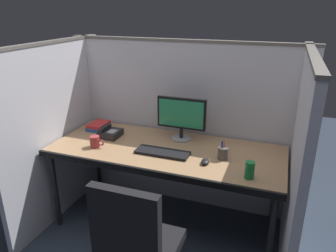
{
  "coord_description": "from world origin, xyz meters",
  "views": [
    {
      "loc": [
        0.84,
        -1.96,
        1.85
      ],
      "look_at": [
        0.0,
        0.35,
        0.92
      ],
      "focal_mm": 34.42,
      "sensor_mm": 36.0,
      "label": 1
    }
  ],
  "objects_px": {
    "desk": "(165,155)",
    "computer_mouse": "(205,161)",
    "monitor_center": "(181,116)",
    "desk_phone": "(110,133)",
    "soda_can": "(250,170)",
    "coffee_mug": "(95,142)",
    "pen_cup": "(223,153)",
    "keyboard_main": "(162,152)",
    "book_stack": "(98,126)"
  },
  "relations": [
    {
      "from": "desk_phone",
      "to": "computer_mouse",
      "type": "bearing_deg",
      "value": -13.42
    },
    {
      "from": "desk",
      "to": "monitor_center",
      "type": "bearing_deg",
      "value": 76.94
    },
    {
      "from": "soda_can",
      "to": "keyboard_main",
      "type": "bearing_deg",
      "value": 167.41
    },
    {
      "from": "desk_phone",
      "to": "book_stack",
      "type": "bearing_deg",
      "value": 146.34
    },
    {
      "from": "coffee_mug",
      "to": "pen_cup",
      "type": "xyz_separation_m",
      "value": [
        1.04,
        0.14,
        0.0
      ]
    },
    {
      "from": "monitor_center",
      "to": "desk_phone",
      "type": "distance_m",
      "value": 0.66
    },
    {
      "from": "desk",
      "to": "keyboard_main",
      "type": "height_order",
      "value": "keyboard_main"
    },
    {
      "from": "soda_can",
      "to": "pen_cup",
      "type": "bearing_deg",
      "value": 135.0
    },
    {
      "from": "book_stack",
      "to": "coffee_mug",
      "type": "bearing_deg",
      "value": -61.99
    },
    {
      "from": "computer_mouse",
      "to": "pen_cup",
      "type": "bearing_deg",
      "value": 48.6
    },
    {
      "from": "desk",
      "to": "monitor_center",
      "type": "height_order",
      "value": "monitor_center"
    },
    {
      "from": "desk_phone",
      "to": "pen_cup",
      "type": "bearing_deg",
      "value": -5.65
    },
    {
      "from": "soda_can",
      "to": "monitor_center",
      "type": "bearing_deg",
      "value": 142.79
    },
    {
      "from": "desk",
      "to": "book_stack",
      "type": "xyz_separation_m",
      "value": [
        -0.76,
        0.21,
        0.08
      ]
    },
    {
      "from": "computer_mouse",
      "to": "desk_phone",
      "type": "height_order",
      "value": "desk_phone"
    },
    {
      "from": "computer_mouse",
      "to": "soda_can",
      "type": "bearing_deg",
      "value": -17.79
    },
    {
      "from": "desk",
      "to": "computer_mouse",
      "type": "height_order",
      "value": "computer_mouse"
    },
    {
      "from": "desk",
      "to": "pen_cup",
      "type": "height_order",
      "value": "pen_cup"
    },
    {
      "from": "soda_can",
      "to": "book_stack",
      "type": "bearing_deg",
      "value": 162.51
    },
    {
      "from": "keyboard_main",
      "to": "computer_mouse",
      "type": "relative_size",
      "value": 4.48
    },
    {
      "from": "desk",
      "to": "soda_can",
      "type": "distance_m",
      "value": 0.75
    },
    {
      "from": "monitor_center",
      "to": "keyboard_main",
      "type": "height_order",
      "value": "monitor_center"
    },
    {
      "from": "pen_cup",
      "to": "keyboard_main",
      "type": "bearing_deg",
      "value": -171.28
    },
    {
      "from": "keyboard_main",
      "to": "desk_phone",
      "type": "xyz_separation_m",
      "value": [
        -0.57,
        0.17,
        0.02
      ]
    },
    {
      "from": "desk_phone",
      "to": "coffee_mug",
      "type": "height_order",
      "value": "coffee_mug"
    },
    {
      "from": "keyboard_main",
      "to": "pen_cup",
      "type": "relative_size",
      "value": 2.74
    },
    {
      "from": "coffee_mug",
      "to": "pen_cup",
      "type": "relative_size",
      "value": 0.8
    },
    {
      "from": "desk_phone",
      "to": "soda_can",
      "type": "bearing_deg",
      "value": -14.58
    },
    {
      "from": "monitor_center",
      "to": "soda_can",
      "type": "distance_m",
      "value": 0.82
    },
    {
      "from": "coffee_mug",
      "to": "desk",
      "type": "bearing_deg",
      "value": 15.87
    },
    {
      "from": "monitor_center",
      "to": "book_stack",
      "type": "xyz_separation_m",
      "value": [
        -0.82,
        -0.03,
        -0.19
      ]
    },
    {
      "from": "monitor_center",
      "to": "keyboard_main",
      "type": "xyz_separation_m",
      "value": [
        -0.05,
        -0.33,
        -0.2
      ]
    },
    {
      "from": "desk_phone",
      "to": "monitor_center",
      "type": "bearing_deg",
      "value": 14.53
    },
    {
      "from": "book_stack",
      "to": "desk_phone",
      "type": "xyz_separation_m",
      "value": [
        0.2,
        -0.13,
        0.0
      ]
    },
    {
      "from": "book_stack",
      "to": "desk",
      "type": "bearing_deg",
      "value": -15.76
    },
    {
      "from": "desk",
      "to": "soda_can",
      "type": "height_order",
      "value": "soda_can"
    },
    {
      "from": "desk",
      "to": "keyboard_main",
      "type": "distance_m",
      "value": 0.11
    },
    {
      "from": "desk",
      "to": "soda_can",
      "type": "bearing_deg",
      "value": -19.32
    },
    {
      "from": "monitor_center",
      "to": "book_stack",
      "type": "relative_size",
      "value": 2.03
    },
    {
      "from": "coffee_mug",
      "to": "soda_can",
      "type": "bearing_deg",
      "value": -3.9
    },
    {
      "from": "soda_can",
      "to": "coffee_mug",
      "type": "bearing_deg",
      "value": 176.1
    },
    {
      "from": "computer_mouse",
      "to": "keyboard_main",
      "type": "bearing_deg",
      "value": 172.38
    },
    {
      "from": "keyboard_main",
      "to": "coffee_mug",
      "type": "xyz_separation_m",
      "value": [
        -0.57,
        -0.07,
        0.04
      ]
    },
    {
      "from": "keyboard_main",
      "to": "coffee_mug",
      "type": "relative_size",
      "value": 3.41
    },
    {
      "from": "keyboard_main",
      "to": "book_stack",
      "type": "bearing_deg",
      "value": 158.32
    },
    {
      "from": "desk_phone",
      "to": "soda_can",
      "type": "relative_size",
      "value": 1.56
    },
    {
      "from": "soda_can",
      "to": "computer_mouse",
      "type": "bearing_deg",
      "value": 162.21
    },
    {
      "from": "keyboard_main",
      "to": "pen_cup",
      "type": "bearing_deg",
      "value": 8.72
    },
    {
      "from": "desk",
      "to": "book_stack",
      "type": "bearing_deg",
      "value": 164.24
    },
    {
      "from": "computer_mouse",
      "to": "desk_phone",
      "type": "xyz_separation_m",
      "value": [
        -0.93,
        0.22,
        0.02
      ]
    }
  ]
}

